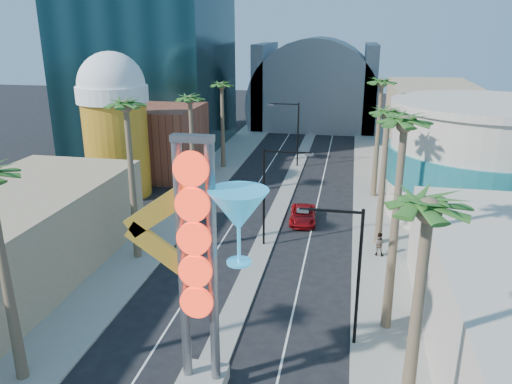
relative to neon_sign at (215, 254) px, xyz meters
The scene contains 21 objects.
sidewalk_west 34.43m from the neon_sign, 107.85° to the left, with size 5.00×100.00×0.15m, color gray.
sidewalk_east 33.97m from the neon_sign, 74.84° to the left, with size 5.00×100.00×0.15m, color gray.
median 35.79m from the neon_sign, 91.33° to the left, with size 1.60×84.00×0.15m, color gray.
brick_filler_west 39.01m from the neon_sign, 115.64° to the left, with size 10.00×10.00×8.00m, color brown.
filler_east 47.58m from the neon_sign, 71.37° to the left, with size 10.00×20.00×10.00m, color tan.
beer_mug 32.39m from the neon_sign, 123.38° to the left, with size 7.00×7.00×14.50m.
turquoise_building 32.10m from the neon_sign, 57.56° to the left, with size 16.60×16.60×10.60m.
canopy 69.11m from the neon_sign, 90.68° to the left, with size 22.00×16.00×22.00m.
neon_sign is the anchor object (origin of this frame).
streetlight_0 17.21m from the neon_sign, 90.90° to the left, with size 3.79×0.25×8.00m.
streetlight_1 41.13m from the neon_sign, 91.90° to the left, with size 3.79×0.25×8.00m.
streetlight_2 8.15m from the neon_sign, 40.46° to the left, with size 3.45×0.25×8.00m.
palm_1 16.70m from the neon_sign, 126.98° to the left, with size 2.40×2.40×12.70m.
palm_2 28.85m from the neon_sign, 109.95° to the left, with size 2.40×2.40×11.20m.
palm_3 40.31m from the neon_sign, 104.11° to the left, with size 2.40×2.40×11.20m.
palm_4 9.23m from the neon_sign, 19.89° to the right, with size 2.40×2.40×12.20m.
palm_5 11.50m from the neon_sign, 40.70° to the left, with size 2.40×2.40×13.20m.
palm_6 20.89m from the neon_sign, 66.74° to the left, with size 2.40×2.40×11.70m.
palm_7 32.29m from the neon_sign, 75.23° to the left, with size 2.40×2.40×12.70m.
red_pickup 23.72m from the neon_sign, 85.59° to the left, with size 2.27×4.92×1.37m, color #B00D11.
pedestrian_b 19.56m from the neon_sign, 64.04° to the left, with size 0.88×0.69×1.82m, color gray.
Camera 1 is at (6.33, -16.11, 16.74)m, focal length 35.00 mm.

